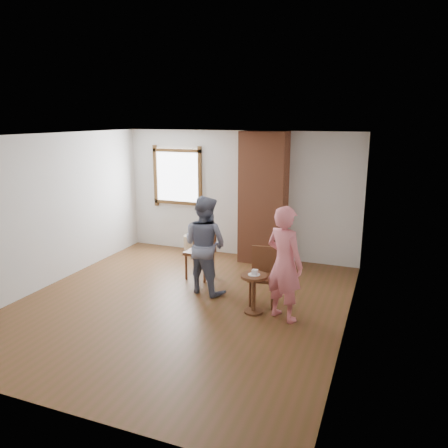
{
  "coord_description": "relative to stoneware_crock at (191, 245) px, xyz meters",
  "views": [
    {
      "loc": [
        2.94,
        -5.69,
        2.86
      ],
      "look_at": [
        0.42,
        0.8,
        1.15
      ],
      "focal_mm": 35.0,
      "sensor_mm": 36.0,
      "label": 1
    }
  ],
  "objects": [
    {
      "name": "ground",
      "position": [
        0.95,
        -2.4,
        -0.2
      ],
      "size": [
        5.5,
        5.5,
        0.0
      ],
      "primitive_type": "plane",
      "color": "brown",
      "rests_on": "ground"
    },
    {
      "name": "brick_chimney",
      "position": [
        1.55,
        0.1,
        1.1
      ],
      "size": [
        0.9,
        0.5,
        2.6
      ],
      "primitive_type": "cube",
      "color": "#AA5D3C",
      "rests_on": "ground"
    },
    {
      "name": "dark_pot",
      "position": [
        0.07,
        0.0,
        -0.13
      ],
      "size": [
        0.16,
        0.16,
        0.16
      ],
      "primitive_type": "cylinder",
      "rotation": [
        0.0,
        0.0,
        -0.02
      ],
      "color": "black",
      "rests_on": "ground"
    },
    {
      "name": "cake_slice",
      "position": [
        2.12,
        -2.28,
        0.43
      ],
      "size": [
        0.08,
        0.07,
        0.06
      ],
      "primitive_type": "cube",
      "color": "white",
      "rests_on": "cake_plate"
    },
    {
      "name": "dining_chair_right",
      "position": [
        2.15,
        -1.87,
        0.3
      ],
      "size": [
        0.47,
        0.47,
        0.89
      ],
      "rotation": [
        0.0,
        0.0,
        0.14
      ],
      "color": "brown",
      "rests_on": "ground"
    },
    {
      "name": "side_table",
      "position": [
        2.11,
        -2.28,
        0.2
      ],
      "size": [
        0.4,
        0.4,
        0.6
      ],
      "color": "brown",
      "rests_on": "ground"
    },
    {
      "name": "man",
      "position": [
        1.11,
        -1.78,
        0.61
      ],
      "size": [
        0.93,
        0.8,
        1.63
      ],
      "primitive_type": "imported",
      "rotation": [
        0.0,
        0.0,
        2.88
      ],
      "color": "#161C3E",
      "rests_on": "ground"
    },
    {
      "name": "room_shell",
      "position": [
        0.89,
        -1.79,
        1.6
      ],
      "size": [
        5.04,
        5.52,
        2.62
      ],
      "color": "silver",
      "rests_on": "ground"
    },
    {
      "name": "stoneware_crock",
      "position": [
        0.0,
        0.0,
        0.0
      ],
      "size": [
        0.41,
        0.41,
        0.41
      ],
      "primitive_type": "cylinder",
      "rotation": [
        0.0,
        0.0,
        0.38
      ],
      "color": "beige",
      "rests_on": "ground"
    },
    {
      "name": "dining_chair_left",
      "position": [
        0.76,
        -1.14,
        0.34
      ],
      "size": [
        0.47,
        0.47,
        0.97
      ],
      "rotation": [
        0.0,
        0.0,
        -0.05
      ],
      "color": "brown",
      "rests_on": "ground"
    },
    {
      "name": "cake_plate",
      "position": [
        2.11,
        -2.28,
        0.4
      ],
      "size": [
        0.18,
        0.18,
        0.01
      ],
      "primitive_type": "cylinder",
      "color": "white",
      "rests_on": "side_table"
    },
    {
      "name": "person_pink",
      "position": [
        2.57,
        -2.3,
        0.63
      ],
      "size": [
        0.73,
        0.63,
        1.68
      ],
      "primitive_type": "imported",
      "rotation": [
        0.0,
        0.0,
        2.68
      ],
      "color": "#E6737D",
      "rests_on": "ground"
    }
  ]
}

